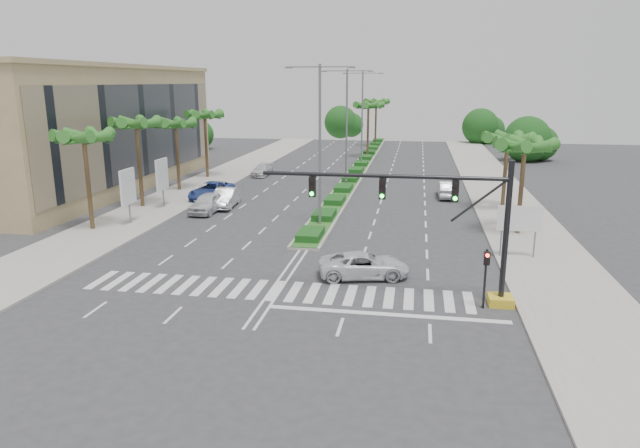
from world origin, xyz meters
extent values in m
plane|color=#333335|center=(0.00, 0.00, 0.00)|extent=(160.00, 160.00, 0.00)
cube|color=gray|center=(15.20, 20.00, 0.07)|extent=(6.00, 120.00, 0.15)
cube|color=gray|center=(-15.20, 20.00, 0.07)|extent=(6.00, 120.00, 0.15)
cube|color=gray|center=(0.00, 45.00, 0.10)|extent=(2.20, 75.00, 0.20)
cube|color=#276021|center=(0.00, 45.00, 0.22)|extent=(1.80, 75.00, 0.04)
cube|color=tan|center=(-26.00, 26.00, 6.00)|extent=(12.00, 36.00, 12.00)
cube|color=gold|center=(11.50, 0.00, 0.23)|extent=(1.20, 1.20, 0.45)
cylinder|color=black|center=(11.50, 0.00, 3.70)|extent=(0.28, 0.28, 7.00)
cylinder|color=black|center=(5.50, 0.00, 6.30)|extent=(12.00, 0.20, 0.20)
cylinder|color=black|center=(10.10, 0.00, 5.20)|extent=(2.53, 0.12, 2.15)
cube|color=black|center=(9.00, 0.00, 5.65)|extent=(0.32, 0.24, 1.00)
cylinder|color=#19E533|center=(9.00, -0.14, 5.33)|extent=(0.20, 0.06, 0.20)
cube|color=black|center=(5.50, 0.00, 5.65)|extent=(0.32, 0.24, 1.00)
cylinder|color=#19E533|center=(5.50, -0.14, 5.33)|extent=(0.20, 0.06, 0.20)
cube|color=black|center=(2.00, 0.00, 5.65)|extent=(0.32, 0.24, 1.00)
cylinder|color=#19E533|center=(2.00, -0.14, 5.33)|extent=(0.20, 0.06, 0.20)
cylinder|color=black|center=(10.60, -0.60, 1.50)|extent=(0.12, 0.12, 3.00)
cube|color=black|center=(10.60, -0.75, 2.60)|extent=(0.28, 0.22, 0.65)
cylinder|color=red|center=(10.60, -0.88, 2.78)|extent=(0.18, 0.05, 0.18)
cylinder|color=slate|center=(12.50, 8.00, 1.40)|extent=(0.10, 0.10, 2.80)
cylinder|color=slate|center=(14.50, 8.00, 1.40)|extent=(0.10, 0.10, 2.80)
cube|color=#0C6638|center=(13.50, 8.00, 2.60)|extent=(2.60, 0.08, 1.50)
cube|color=white|center=(13.50, 7.95, 2.60)|extent=(2.70, 0.02, 1.60)
cylinder|color=slate|center=(-14.50, 12.00, 1.40)|extent=(0.12, 0.12, 2.80)
cube|color=white|center=(-14.50, 12.00, 3.00)|extent=(0.18, 2.10, 2.70)
cube|color=#D8594C|center=(-14.50, 12.00, 3.00)|extent=(0.12, 2.00, 2.60)
cylinder|color=slate|center=(-14.50, 18.00, 1.40)|extent=(0.12, 0.12, 2.80)
cube|color=white|center=(-14.50, 18.00, 3.00)|extent=(0.18, 2.10, 2.70)
cube|color=#D8594C|center=(-14.50, 18.00, 3.00)|extent=(0.12, 2.00, 2.60)
cylinder|color=brown|center=(-16.50, 10.00, 3.50)|extent=(0.32, 0.32, 7.00)
sphere|color=brown|center=(-16.50, 10.00, 6.90)|extent=(0.70, 0.70, 0.70)
cone|color=#216A22|center=(-15.40, 10.00, 6.80)|extent=(0.90, 3.62, 1.50)
cone|color=#216A22|center=(-15.81, 10.86, 6.80)|extent=(3.39, 2.96, 1.50)
cone|color=#216A22|center=(-16.74, 11.07, 6.80)|extent=(3.73, 1.68, 1.50)
cone|color=#216A22|center=(-17.49, 10.48, 6.80)|extent=(2.38, 3.65, 1.50)
cone|color=#216A22|center=(-17.49, 9.52, 6.80)|extent=(2.38, 3.65, 1.50)
cone|color=#216A22|center=(-16.74, 8.93, 6.80)|extent=(3.73, 1.68, 1.50)
cone|color=#216A22|center=(-15.81, 9.14, 6.80)|extent=(3.39, 2.96, 1.50)
cylinder|color=brown|center=(-16.50, 18.00, 3.70)|extent=(0.32, 0.32, 7.40)
sphere|color=brown|center=(-16.50, 18.00, 7.30)|extent=(0.70, 0.70, 0.70)
cone|color=#216A22|center=(-15.40, 18.00, 7.20)|extent=(0.90, 3.62, 1.50)
cone|color=#216A22|center=(-15.81, 18.86, 7.20)|extent=(3.39, 2.96, 1.50)
cone|color=#216A22|center=(-16.74, 19.07, 7.20)|extent=(3.73, 1.68, 1.50)
cone|color=#216A22|center=(-17.49, 18.48, 7.20)|extent=(2.38, 3.65, 1.50)
cone|color=#216A22|center=(-17.49, 17.52, 7.20)|extent=(2.38, 3.65, 1.50)
cone|color=#216A22|center=(-16.74, 16.93, 7.20)|extent=(3.73, 1.68, 1.50)
cone|color=#216A22|center=(-15.81, 17.14, 7.20)|extent=(3.39, 2.96, 1.50)
cylinder|color=brown|center=(-16.50, 26.00, 3.40)|extent=(0.32, 0.32, 6.80)
sphere|color=brown|center=(-16.50, 26.00, 6.70)|extent=(0.70, 0.70, 0.70)
cone|color=#216A22|center=(-15.40, 26.00, 6.60)|extent=(0.90, 3.62, 1.50)
cone|color=#216A22|center=(-15.81, 26.86, 6.60)|extent=(3.39, 2.96, 1.50)
cone|color=#216A22|center=(-16.74, 27.07, 6.60)|extent=(3.73, 1.68, 1.50)
cone|color=#216A22|center=(-17.49, 26.48, 6.60)|extent=(2.38, 3.65, 1.50)
cone|color=#216A22|center=(-17.49, 25.52, 6.60)|extent=(2.38, 3.65, 1.50)
cone|color=#216A22|center=(-16.74, 24.93, 6.60)|extent=(3.73, 1.68, 1.50)
cone|color=#216A22|center=(-15.81, 25.14, 6.60)|extent=(3.39, 2.96, 1.50)
cylinder|color=brown|center=(-16.50, 34.00, 3.60)|extent=(0.32, 0.32, 7.20)
sphere|color=brown|center=(-16.50, 34.00, 7.10)|extent=(0.70, 0.70, 0.70)
cone|color=#216A22|center=(-15.40, 34.00, 7.00)|extent=(0.90, 3.62, 1.50)
cone|color=#216A22|center=(-15.81, 34.86, 7.00)|extent=(3.39, 2.96, 1.50)
cone|color=#216A22|center=(-16.74, 35.07, 7.00)|extent=(3.73, 1.68, 1.50)
cone|color=#216A22|center=(-17.49, 34.48, 7.00)|extent=(2.38, 3.65, 1.50)
cone|color=#216A22|center=(-17.49, 33.52, 7.00)|extent=(2.38, 3.65, 1.50)
cone|color=#216A22|center=(-16.74, 32.93, 7.00)|extent=(3.73, 1.68, 1.50)
cone|color=#216A22|center=(-15.81, 33.14, 7.00)|extent=(3.39, 2.96, 1.50)
cylinder|color=brown|center=(14.50, 14.00, 3.25)|extent=(0.32, 0.32, 6.50)
sphere|color=brown|center=(14.50, 14.00, 6.40)|extent=(0.70, 0.70, 0.70)
cone|color=#216A22|center=(15.60, 14.00, 6.30)|extent=(0.90, 3.62, 1.50)
cone|color=#216A22|center=(15.19, 14.86, 6.30)|extent=(3.39, 2.96, 1.50)
cone|color=#216A22|center=(14.26, 15.07, 6.30)|extent=(3.73, 1.68, 1.50)
cone|color=#216A22|center=(13.51, 14.48, 6.30)|extent=(2.38, 3.65, 1.50)
cone|color=#216A22|center=(13.51, 13.52, 6.30)|extent=(2.38, 3.65, 1.50)
cone|color=#216A22|center=(14.26, 12.93, 6.30)|extent=(3.73, 1.68, 1.50)
cone|color=#216A22|center=(15.19, 13.14, 6.30)|extent=(3.39, 2.96, 1.50)
cylinder|color=brown|center=(14.50, 22.00, 3.10)|extent=(0.32, 0.32, 6.20)
sphere|color=brown|center=(14.50, 22.00, 6.10)|extent=(0.70, 0.70, 0.70)
cone|color=#216A22|center=(15.60, 22.00, 6.00)|extent=(0.90, 3.62, 1.50)
cone|color=#216A22|center=(15.19, 22.86, 6.00)|extent=(3.39, 2.96, 1.50)
cone|color=#216A22|center=(14.26, 23.07, 6.00)|extent=(3.73, 1.68, 1.50)
cone|color=#216A22|center=(13.51, 22.48, 6.00)|extent=(2.38, 3.65, 1.50)
cone|color=#216A22|center=(13.51, 21.52, 6.00)|extent=(2.38, 3.65, 1.50)
cone|color=#216A22|center=(14.26, 20.93, 6.00)|extent=(3.73, 1.68, 1.50)
cone|color=#216A22|center=(15.19, 21.14, 6.00)|extent=(3.39, 2.96, 1.50)
cylinder|color=brown|center=(0.00, 55.00, 3.75)|extent=(0.32, 0.32, 7.50)
sphere|color=brown|center=(0.00, 55.00, 7.40)|extent=(0.70, 0.70, 0.70)
cone|color=#216A22|center=(1.10, 55.00, 7.30)|extent=(0.90, 3.62, 1.50)
cone|color=#216A22|center=(0.69, 55.86, 7.30)|extent=(3.39, 2.96, 1.50)
cone|color=#216A22|center=(-0.24, 56.07, 7.30)|extent=(3.73, 1.68, 1.50)
cone|color=#216A22|center=(-0.99, 55.48, 7.30)|extent=(2.38, 3.65, 1.50)
cone|color=#216A22|center=(-0.99, 54.52, 7.30)|extent=(2.38, 3.65, 1.50)
cone|color=#216A22|center=(-0.24, 53.93, 7.30)|extent=(3.73, 1.68, 1.50)
cone|color=#216A22|center=(0.69, 54.14, 7.30)|extent=(3.39, 2.96, 1.50)
cylinder|color=brown|center=(0.00, 70.00, 3.75)|extent=(0.32, 0.32, 7.50)
sphere|color=brown|center=(0.00, 70.00, 7.40)|extent=(0.70, 0.70, 0.70)
cone|color=#216A22|center=(1.10, 70.00, 7.30)|extent=(0.90, 3.62, 1.50)
cone|color=#216A22|center=(0.69, 70.86, 7.30)|extent=(3.39, 2.96, 1.50)
cone|color=#216A22|center=(-0.24, 71.07, 7.30)|extent=(3.73, 1.68, 1.50)
cone|color=#216A22|center=(-0.99, 70.48, 7.30)|extent=(2.38, 3.65, 1.50)
cone|color=#216A22|center=(-0.99, 69.52, 7.30)|extent=(2.38, 3.65, 1.50)
cone|color=#216A22|center=(-0.24, 68.93, 7.30)|extent=(3.73, 1.68, 1.50)
cone|color=#216A22|center=(0.69, 69.14, 7.30)|extent=(3.39, 2.96, 1.50)
cylinder|color=slate|center=(0.00, 14.00, 6.00)|extent=(0.20, 0.20, 12.00)
cylinder|color=slate|center=(-1.20, 14.00, 11.80)|extent=(2.40, 0.10, 0.10)
cylinder|color=slate|center=(1.20, 14.00, 11.80)|extent=(2.40, 0.10, 0.10)
cube|color=slate|center=(-2.30, 14.00, 11.75)|extent=(0.50, 0.25, 0.12)
cube|color=slate|center=(2.30, 14.00, 11.75)|extent=(0.50, 0.25, 0.12)
cylinder|color=slate|center=(0.00, 30.00, 6.00)|extent=(0.20, 0.20, 12.00)
cylinder|color=slate|center=(-1.20, 30.00, 11.80)|extent=(2.40, 0.10, 0.10)
cylinder|color=slate|center=(1.20, 30.00, 11.80)|extent=(2.40, 0.10, 0.10)
cube|color=slate|center=(-2.30, 30.00, 11.75)|extent=(0.50, 0.25, 0.12)
cube|color=slate|center=(2.30, 30.00, 11.75)|extent=(0.50, 0.25, 0.12)
cylinder|color=slate|center=(0.00, 46.00, 6.00)|extent=(0.20, 0.20, 12.00)
cylinder|color=slate|center=(-1.20, 46.00, 11.80)|extent=(2.40, 0.10, 0.10)
cylinder|color=slate|center=(1.20, 46.00, 11.80)|extent=(2.40, 0.10, 0.10)
cube|color=slate|center=(-2.30, 46.00, 11.75)|extent=(0.50, 0.25, 0.12)
cube|color=slate|center=(2.30, 46.00, 11.75)|extent=(0.50, 0.25, 0.12)
imported|color=silver|center=(-10.17, 17.15, 0.82)|extent=(2.17, 4.91, 1.64)
imported|color=#BCBCC1|center=(-9.39, 19.50, 0.82)|extent=(2.09, 5.09, 1.64)
imported|color=#304794|center=(-11.80, 22.57, 0.80)|extent=(3.26, 6.00, 1.60)
imported|color=silver|center=(-10.78, 36.72, 0.65)|extent=(1.86, 4.47, 1.29)
imported|color=silver|center=(4.40, 2.95, 0.71)|extent=(5.50, 3.41, 1.42)
imported|color=#B9B9BE|center=(10.10, 27.09, 0.80)|extent=(1.88, 4.94, 1.61)
camera|label=1|loc=(7.12, -27.63, 10.78)|focal=32.00mm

